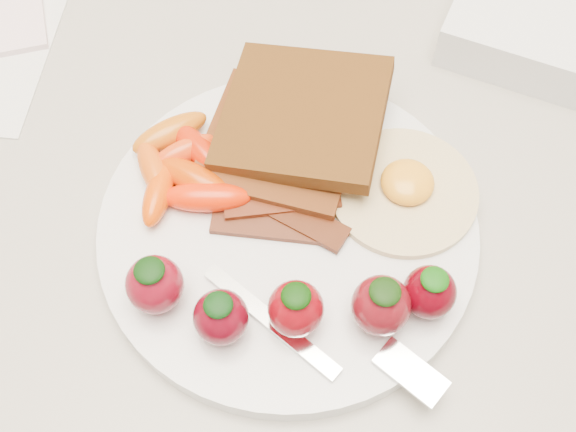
{
  "coord_description": "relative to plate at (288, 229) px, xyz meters",
  "views": [
    {
      "loc": [
        0.03,
        1.32,
        1.36
      ],
      "look_at": [
        0.03,
        1.56,
        0.93
      ],
      "focal_mm": 45.0,
      "sensor_mm": 36.0,
      "label": 1
    }
  ],
  "objects": [
    {
      "name": "counter",
      "position": [
        -0.03,
        0.14,
        -0.46
      ],
      "size": [
        2.0,
        0.6,
        0.9
      ],
      "primitive_type": "cube",
      "color": "gray",
      "rests_on": "ground"
    },
    {
      "name": "baby_carrots",
      "position": [
        -0.08,
        0.04,
        0.02
      ],
      "size": [
        0.1,
        0.11,
        0.02
      ],
      "color": "red",
      "rests_on": "plate"
    },
    {
      "name": "fried_egg",
      "position": [
        0.08,
        0.03,
        0.01
      ],
      "size": [
        0.11,
        0.11,
        0.02
      ],
      "color": "white",
      "rests_on": "plate"
    },
    {
      "name": "toast_lower",
      "position": [
        -0.01,
        0.06,
        0.02
      ],
      "size": [
        0.13,
        0.13,
        0.01
      ],
      "primitive_type": "cube",
      "rotation": [
        0.0,
        0.0,
        -0.25
      ],
      "color": "#482B12",
      "rests_on": "plate"
    },
    {
      "name": "strawberries",
      "position": [
        0.0,
        -0.07,
        0.03
      ],
      "size": [
        0.21,
        0.06,
        0.05
      ],
      "color": "maroon",
      "rests_on": "plate"
    },
    {
      "name": "bacon_strips",
      "position": [
        -0.0,
        0.0,
        0.01
      ],
      "size": [
        0.1,
        0.06,
        0.01
      ],
      "color": "#381209",
      "rests_on": "plate"
    },
    {
      "name": "fork",
      "position": [
        0.03,
        -0.09,
        0.01
      ],
      "size": [
        0.16,
        0.1,
        0.0
      ],
      "color": "white",
      "rests_on": "plate"
    },
    {
      "name": "toast_upper",
      "position": [
        0.01,
        0.08,
        0.03
      ],
      "size": [
        0.14,
        0.14,
        0.03
      ],
      "primitive_type": "cube",
      "rotation": [
        0.0,
        -0.1,
        -0.2
      ],
      "color": "black",
      "rests_on": "toast_lower"
    },
    {
      "name": "plate",
      "position": [
        0.0,
        0.0,
        0.0
      ],
      "size": [
        0.27,
        0.27,
        0.02
      ],
      "primitive_type": "cylinder",
      "color": "silver",
      "rests_on": "counter"
    }
  ]
}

